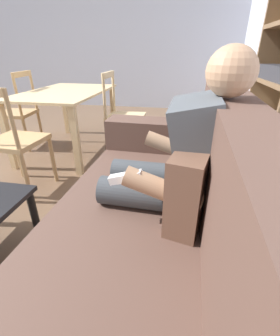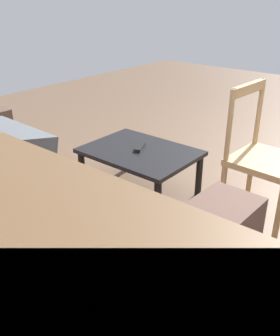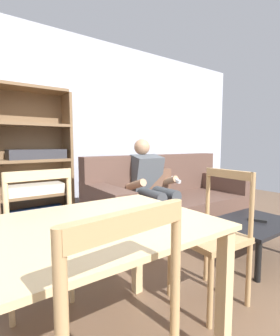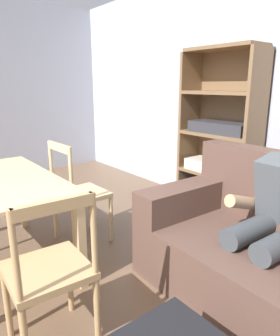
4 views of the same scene
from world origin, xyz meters
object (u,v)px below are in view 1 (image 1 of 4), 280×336
at_px(person_lounging, 172,168).
at_px(dining_chair_near_wall, 123,116).
at_px(couch, 155,241).
at_px(dining_table, 67,100).
at_px(dining_chair_by_doorway, 18,112).
at_px(dining_chair_facing_couch, 13,142).

xyz_separation_m(person_lounging, dining_chair_near_wall, (-1.54, -0.65, -0.14)).
relative_size(couch, person_lounging, 1.87).
bearing_deg(dining_chair_near_wall, couch, 18.56).
bearing_deg(dining_table, dining_chair_by_doorway, -90.27).
xyz_separation_m(couch, dining_table, (-1.80, -1.30, 0.29)).
xyz_separation_m(person_lounging, dining_chair_by_doorway, (-1.54, -2.05, -0.15)).
bearing_deg(couch, dining_chair_by_doorway, -132.09).
relative_size(dining_chair_near_wall, dining_chair_facing_couch, 1.02).
bearing_deg(dining_chair_by_doorway, dining_table, 89.73).
height_order(person_lounging, dining_chair_near_wall, person_lounging).
bearing_deg(dining_chair_near_wall, dining_table, -90.06).
bearing_deg(person_lounging, dining_table, -138.73).
xyz_separation_m(person_lounging, dining_chair_facing_couch, (-0.52, -1.35, -0.14)).
bearing_deg(couch, dining_chair_near_wall, -161.44).
bearing_deg(dining_chair_by_doorway, dining_chair_near_wall, 89.84).
distance_m(dining_table, dining_chair_facing_couch, 1.03).
distance_m(person_lounging, dining_chair_by_doorway, 2.57).
relative_size(person_lounging, dining_table, 0.85).
relative_size(dining_table, dining_chair_by_doorway, 1.47).
distance_m(couch, dining_chair_facing_couch, 1.52).
bearing_deg(dining_chair_near_wall, dining_chair_facing_couch, -34.41).
bearing_deg(dining_table, person_lounging, 41.27).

